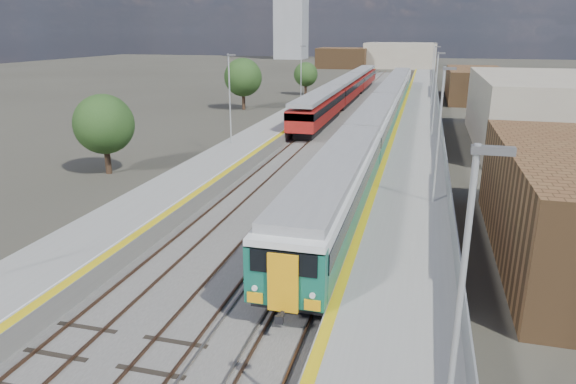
% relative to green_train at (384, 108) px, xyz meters
% --- Properties ---
extents(ground, '(320.00, 320.00, 0.00)m').
position_rel_green_train_xyz_m(ground, '(-1.50, 0.48, -2.30)').
color(ground, '#47443A').
rests_on(ground, ground).
extents(ballast_bed, '(10.50, 155.00, 0.06)m').
position_rel_green_train_xyz_m(ballast_bed, '(-3.75, 2.98, -2.27)').
color(ballast_bed, '#565451').
rests_on(ballast_bed, ground).
extents(tracks, '(8.96, 160.00, 0.17)m').
position_rel_green_train_xyz_m(tracks, '(-3.15, 4.66, -2.19)').
color(tracks, '#4C3323').
rests_on(tracks, ground).
extents(platform_right, '(4.70, 155.00, 8.52)m').
position_rel_green_train_xyz_m(platform_right, '(3.78, 2.97, -1.76)').
color(platform_right, slate).
rests_on(platform_right, ground).
extents(platform_left, '(4.30, 155.00, 8.52)m').
position_rel_green_train_xyz_m(platform_left, '(-10.55, 2.97, -1.78)').
color(platform_left, slate).
rests_on(platform_left, ground).
extents(buildings, '(72.00, 185.50, 40.00)m').
position_rel_green_train_xyz_m(buildings, '(-19.62, 89.08, 8.41)').
color(buildings, brown).
rests_on(buildings, ground).
extents(green_train, '(2.96, 82.45, 3.26)m').
position_rel_green_train_xyz_m(green_train, '(0.00, 0.00, 0.00)').
color(green_train, black).
rests_on(green_train, ground).
extents(red_train, '(2.90, 58.84, 3.66)m').
position_rel_green_train_xyz_m(red_train, '(-7.00, 19.33, -0.13)').
color(red_train, black).
rests_on(red_train, ground).
extents(tree_a, '(4.40, 4.40, 5.96)m').
position_rel_green_train_xyz_m(tree_a, '(-18.47, -23.69, 1.45)').
color(tree_a, '#382619').
rests_on(tree_a, ground).
extents(tree_b, '(5.07, 5.07, 6.88)m').
position_rel_green_train_xyz_m(tree_b, '(-19.62, 10.07, 2.03)').
color(tree_b, '#382619').
rests_on(tree_b, ground).
extents(tree_c, '(3.98, 3.98, 5.39)m').
position_rel_green_train_xyz_m(tree_c, '(-15.18, 28.54, 1.09)').
color(tree_c, '#382619').
rests_on(tree_c, ground).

